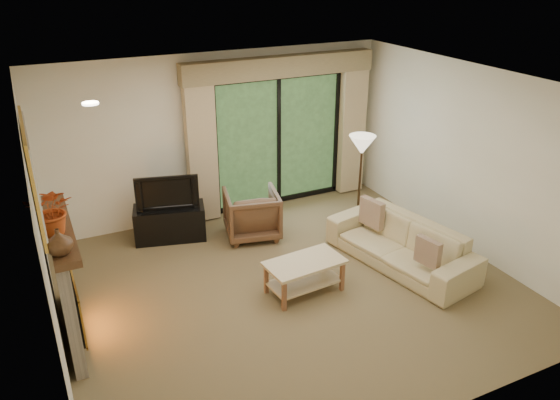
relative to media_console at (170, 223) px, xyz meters
name	(u,v)px	position (x,y,z in m)	size (l,w,h in m)	color
floor	(290,287)	(1.02, -1.95, -0.26)	(5.50, 5.50, 0.00)	brown
ceiling	(292,85)	(1.02, -1.95, 2.34)	(5.50, 5.50, 0.00)	white
wall_back	(219,136)	(1.02, 0.55, 1.04)	(5.00, 5.00, 0.00)	white
wall_front	(429,306)	(1.02, -4.45, 1.04)	(5.00, 5.00, 0.00)	white
wall_left	(43,242)	(-1.73, -1.95, 1.04)	(5.00, 5.00, 0.00)	white
wall_right	(468,160)	(3.77, -1.95, 1.04)	(5.00, 5.00, 0.00)	white
fireplace	(63,282)	(-1.61, -1.75, 0.43)	(0.24, 1.70, 1.37)	gray
mirror	(33,174)	(-1.69, -1.75, 1.69)	(0.07, 1.45, 1.02)	gold
sliding_door	(278,141)	(2.02, 0.50, 0.84)	(2.26, 0.10, 2.16)	black
curtain_left	(201,148)	(0.67, 0.39, 0.94)	(0.45, 0.18, 2.35)	tan
curtain_right	(352,126)	(3.37, 0.39, 0.94)	(0.45, 0.18, 2.35)	tan
cornice	(281,67)	(2.02, 0.41, 2.06)	(3.20, 0.24, 0.32)	#92805A
media_console	(170,223)	(0.00, 0.00, 0.00)	(1.03, 0.46, 0.51)	black
tv	(167,191)	(0.00, 0.00, 0.52)	(0.90, 0.12, 0.52)	black
armchair	(252,214)	(1.13, -0.45, 0.10)	(0.77, 0.79, 0.72)	brown
sofa	(401,244)	(2.63, -2.10, 0.05)	(2.12, 0.83, 0.62)	tan
pillow_near	(428,252)	(2.56, -2.71, 0.26)	(0.09, 0.35, 0.35)	brown
pillow_far	(372,213)	(2.56, -1.48, 0.27)	(0.11, 0.40, 0.40)	brown
coffee_table	(304,276)	(1.14, -2.12, -0.04)	(0.97, 0.53, 0.44)	#CDB384
floor_lamp	(360,183)	(2.73, -0.88, 0.49)	(0.40, 0.40, 1.48)	beige
vase	(59,242)	(-1.59, -2.40, 1.24)	(0.24, 0.24, 0.26)	#4C301B
branches	(52,210)	(-1.59, -1.95, 1.37)	(0.46, 0.40, 0.51)	#C1491A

